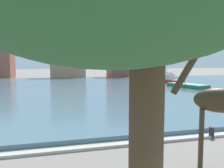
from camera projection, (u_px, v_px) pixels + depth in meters
The scene contains 9 objects.
harbor_water at pixel (69, 88), 29.39m from camera, with size 90.09×41.71×0.33m, color #476675.
quay_edge_coping at pixel (101, 146), 9.06m from camera, with size 90.09×0.50×0.12m, color #ADA89E.
giraffe_statue at pixel (216, 103), 6.82m from camera, with size 2.22×1.75×4.35m.
sailboat_red at pixel (162, 80), 37.49m from camera, with size 4.44×8.45×6.21m.
sailboat_green at pixel (184, 86), 29.49m from camera, with size 3.48×6.51×7.01m.
sailboat_white at pixel (166, 77), 46.81m from camera, with size 3.75×7.37×8.35m.
mooring_bollard at pixel (212, 132), 10.20m from camera, with size 0.24×0.24×0.50m, color #232326.
townhouse_end_terrace at pixel (67, 56), 52.34m from camera, with size 8.07×6.49×10.48m.
townhouse_wide_warehouse at pixel (119, 52), 55.74m from camera, with size 5.24×5.79×12.77m.
Camera 1 is at (-1.80, 0.11, 3.43)m, focal length 35.34 mm.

